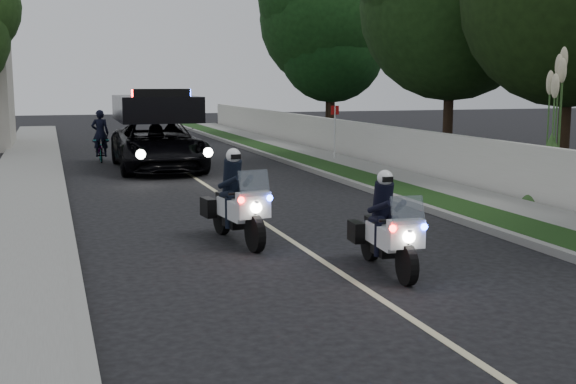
% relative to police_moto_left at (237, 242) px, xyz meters
% --- Properties ---
extents(ground, '(120.00, 120.00, 0.00)m').
position_rel_police_moto_left_xyz_m(ground, '(1.03, -2.71, 0.00)').
color(ground, black).
rests_on(ground, ground).
extents(curb_right, '(0.20, 60.00, 0.15)m').
position_rel_police_moto_left_xyz_m(curb_right, '(5.13, 7.29, 0.07)').
color(curb_right, gray).
rests_on(curb_right, ground).
extents(grass_verge, '(1.20, 60.00, 0.16)m').
position_rel_police_moto_left_xyz_m(grass_verge, '(5.83, 7.29, 0.08)').
color(grass_verge, '#193814').
rests_on(grass_verge, ground).
extents(sidewalk_right, '(1.40, 60.00, 0.16)m').
position_rel_police_moto_left_xyz_m(sidewalk_right, '(7.13, 7.29, 0.08)').
color(sidewalk_right, gray).
rests_on(sidewalk_right, ground).
extents(property_wall, '(0.22, 60.00, 1.50)m').
position_rel_police_moto_left_xyz_m(property_wall, '(8.13, 7.29, 0.75)').
color(property_wall, beige).
rests_on(property_wall, ground).
extents(curb_left, '(0.20, 60.00, 0.15)m').
position_rel_police_moto_left_xyz_m(curb_left, '(-3.07, 7.29, 0.07)').
color(curb_left, gray).
rests_on(curb_left, ground).
extents(sidewalk_left, '(2.00, 60.00, 0.16)m').
position_rel_police_moto_left_xyz_m(sidewalk_left, '(-4.17, 7.29, 0.08)').
color(sidewalk_left, gray).
rests_on(sidewalk_left, ground).
extents(lane_marking, '(0.12, 50.00, 0.01)m').
position_rel_police_moto_left_xyz_m(lane_marking, '(1.03, 7.29, 0.00)').
color(lane_marking, '#BFB78C').
rests_on(lane_marking, ground).
extents(police_moto_left, '(1.00, 2.21, 1.81)m').
position_rel_police_moto_left_xyz_m(police_moto_left, '(0.00, 0.00, 0.00)').
color(police_moto_left, silver).
rests_on(police_moto_left, ground).
extents(police_moto_right, '(0.83, 2.00, 1.66)m').
position_rel_police_moto_left_xyz_m(police_moto_right, '(1.78, -2.88, 0.00)').
color(police_moto_right, silver).
rests_on(police_moto_right, ground).
extents(police_suv, '(2.97, 6.26, 3.03)m').
position_rel_police_moto_left_xyz_m(police_suv, '(0.25, 12.21, 0.00)').
color(police_suv, black).
rests_on(police_suv, ground).
extents(bicycle, '(0.63, 1.71, 0.89)m').
position_rel_police_moto_left_xyz_m(bicycle, '(-1.50, 15.45, 0.00)').
color(bicycle, black).
rests_on(bicycle, ground).
extents(cyclist, '(0.70, 0.51, 1.80)m').
position_rel_police_moto_left_xyz_m(cyclist, '(-1.50, 15.45, 0.00)').
color(cyclist, black).
rests_on(cyclist, ground).
extents(sign_post, '(0.39, 0.39, 2.23)m').
position_rel_police_moto_left_xyz_m(sign_post, '(7.03, 12.56, 0.00)').
color(sign_post, red).
rests_on(sign_post, ground).
extents(pampas_far, '(1.80, 1.80, 4.05)m').
position_rel_police_moto_left_xyz_m(pampas_far, '(8.63, 1.91, 0.00)').
color(pampas_far, '#BFB694').
rests_on(pampas_far, ground).
extents(tree_right_b, '(8.61, 8.61, 10.99)m').
position_rel_police_moto_left_xyz_m(tree_right_b, '(10.49, 10.12, 0.00)').
color(tree_right_b, '#1A3712').
rests_on(tree_right_b, ground).
extents(tree_right_c, '(7.59, 7.59, 10.66)m').
position_rel_police_moto_left_xyz_m(tree_right_c, '(11.29, 4.78, 0.00)').
color(tree_right_c, black).
rests_on(tree_right_c, ground).
extents(tree_right_d, '(8.90, 8.90, 12.16)m').
position_rel_police_moto_left_xyz_m(tree_right_d, '(10.79, 22.81, 0.00)').
color(tree_right_d, '#163C14').
rests_on(tree_right_d, ground).
extents(tree_right_e, '(6.04, 6.04, 9.16)m').
position_rel_police_moto_left_xyz_m(tree_right_e, '(10.72, 22.28, 0.00)').
color(tree_right_e, '#113611').
rests_on(tree_right_e, ground).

